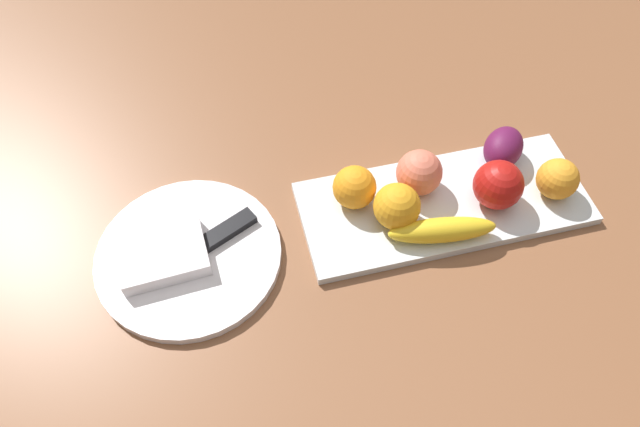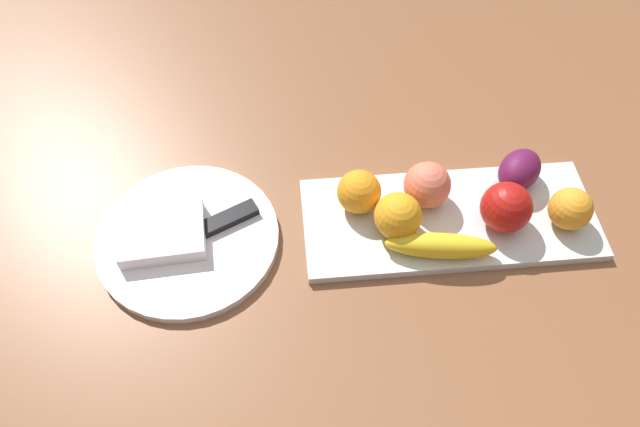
% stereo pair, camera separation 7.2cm
% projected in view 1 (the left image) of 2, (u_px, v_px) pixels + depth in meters
% --- Properties ---
extents(ground_plane, '(2.40, 2.40, 0.00)m').
position_uv_depth(ground_plane, '(464.00, 211.00, 0.87)').
color(ground_plane, brown).
extents(fruit_tray, '(0.42, 0.17, 0.01)m').
position_uv_depth(fruit_tray, '(443.00, 203.00, 0.87)').
color(fruit_tray, silver).
rests_on(fruit_tray, ground_plane).
extents(apple, '(0.07, 0.07, 0.07)m').
position_uv_depth(apple, '(499.00, 186.00, 0.83)').
color(apple, '#AC1511').
rests_on(apple, fruit_tray).
extents(banana, '(0.15, 0.06, 0.04)m').
position_uv_depth(banana, '(442.00, 230.00, 0.81)').
color(banana, yellow).
rests_on(banana, fruit_tray).
extents(orange_near_apple, '(0.06, 0.06, 0.06)m').
position_uv_depth(orange_near_apple, '(354.00, 187.00, 0.83)').
color(orange_near_apple, orange).
rests_on(orange_near_apple, fruit_tray).
extents(orange_near_banana, '(0.07, 0.07, 0.07)m').
position_uv_depth(orange_near_banana, '(398.00, 209.00, 0.81)').
color(orange_near_banana, orange).
rests_on(orange_near_banana, fruit_tray).
extents(orange_center, '(0.06, 0.06, 0.06)m').
position_uv_depth(orange_center, '(558.00, 179.00, 0.84)').
color(orange_center, orange).
rests_on(orange_center, fruit_tray).
extents(peach, '(0.07, 0.07, 0.07)m').
position_uv_depth(peach, '(419.00, 173.00, 0.85)').
color(peach, '#DE6D54').
rests_on(peach, fruit_tray).
extents(grape_bunch, '(0.09, 0.09, 0.05)m').
position_uv_depth(grape_bunch, '(503.00, 148.00, 0.88)').
color(grape_bunch, '#58143E').
rests_on(grape_bunch, fruit_tray).
extents(dinner_plate, '(0.26, 0.26, 0.01)m').
position_uv_depth(dinner_plate, '(189.00, 255.00, 0.81)').
color(dinner_plate, white).
rests_on(dinner_plate, ground_plane).
extents(folded_napkin, '(0.12, 0.10, 0.02)m').
position_uv_depth(folded_napkin, '(163.00, 253.00, 0.79)').
color(folded_napkin, white).
rests_on(folded_napkin, dinner_plate).
extents(knife, '(0.17, 0.10, 0.01)m').
position_uv_depth(knife, '(217.00, 237.00, 0.82)').
color(knife, silver).
rests_on(knife, dinner_plate).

